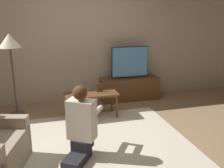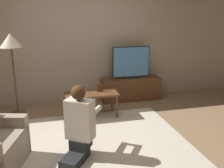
# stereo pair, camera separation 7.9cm
# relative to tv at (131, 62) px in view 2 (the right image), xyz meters

# --- Properties ---
(ground_plane) EXTENTS (10.00, 10.00, 0.00)m
(ground_plane) POSITION_rel_tv_xyz_m (-1.04, -1.66, -0.82)
(ground_plane) COLOR #896B4C
(wall_back) EXTENTS (10.00, 0.06, 2.60)m
(wall_back) POSITION_rel_tv_xyz_m (-1.04, 0.27, 0.48)
(wall_back) COLOR tan
(wall_back) RESTS_ON ground_plane
(rug) EXTENTS (2.49, 2.09, 0.02)m
(rug) POSITION_rel_tv_xyz_m (-1.04, -1.66, -0.81)
(rug) COLOR beige
(rug) RESTS_ON ground_plane
(tv_stand) EXTENTS (1.25, 0.38, 0.48)m
(tv_stand) POSITION_rel_tv_xyz_m (0.00, -0.00, -0.58)
(tv_stand) COLOR brown
(tv_stand) RESTS_ON ground_plane
(tv) EXTENTS (0.80, 0.08, 0.67)m
(tv) POSITION_rel_tv_xyz_m (0.00, 0.00, 0.00)
(tv) COLOR black
(tv) RESTS_ON tv_stand
(coffee_table) EXTENTS (0.92, 0.41, 0.45)m
(coffee_table) POSITION_rel_tv_xyz_m (-0.98, -0.74, -0.42)
(coffee_table) COLOR brown
(coffee_table) RESTS_ON ground_plane
(floor_lamp) EXTENTS (0.38, 0.38, 1.47)m
(floor_lamp) POSITION_rel_tv_xyz_m (-2.28, -0.26, 0.43)
(floor_lamp) COLOR #4C4233
(floor_lamp) RESTS_ON ground_plane
(person_kneeling) EXTENTS (0.64, 0.79, 0.95)m
(person_kneeling) POSITION_rel_tv_xyz_m (-1.34, -2.00, -0.34)
(person_kneeling) COLOR #232328
(person_kneeling) RESTS_ON rug
(picture_frame) EXTENTS (0.11, 0.01, 0.15)m
(picture_frame) POSITION_rel_tv_xyz_m (-0.81, -0.69, -0.29)
(picture_frame) COLOR brown
(picture_frame) RESTS_ON coffee_table
(remote) EXTENTS (0.04, 0.15, 0.02)m
(remote) POSITION_rel_tv_xyz_m (-1.15, -0.82, -0.36)
(remote) COLOR black
(remote) RESTS_ON coffee_table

